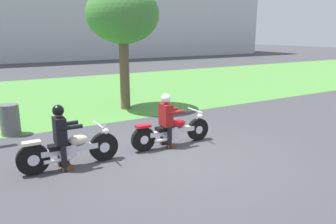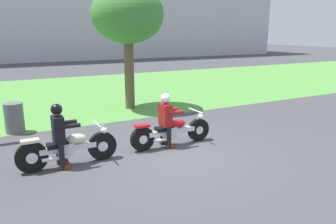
{
  "view_description": "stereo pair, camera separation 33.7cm",
  "coord_description": "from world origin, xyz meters",
  "px_view_note": "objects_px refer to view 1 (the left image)",
  "views": [
    {
      "loc": [
        -3.84,
        -6.15,
        2.83
      ],
      "look_at": [
        0.25,
        0.83,
        0.85
      ],
      "focal_mm": 34.42,
      "sensor_mm": 36.0,
      "label": 1
    },
    {
      "loc": [
        -3.54,
        -6.31,
        2.83
      ],
      "look_at": [
        0.25,
        0.83,
        0.85
      ],
      "focal_mm": 34.42,
      "sensor_mm": 36.0,
      "label": 2
    }
  ],
  "objects_px": {
    "motorcycle_follow": "(70,150)",
    "rider_lead": "(166,116)",
    "tree_roadside": "(123,16)",
    "trash_can": "(10,120)",
    "rider_follow": "(61,132)",
    "motorcycle_lead": "(172,131)"
  },
  "relations": [
    {
      "from": "motorcycle_follow",
      "to": "tree_roadside",
      "type": "distance_m",
      "value": 6.4
    },
    {
      "from": "tree_roadside",
      "to": "trash_can",
      "type": "xyz_separation_m",
      "value": [
        -4.14,
        -1.41,
        -3.01
      ]
    },
    {
      "from": "rider_follow",
      "to": "tree_roadside",
      "type": "height_order",
      "value": "tree_roadside"
    },
    {
      "from": "rider_follow",
      "to": "tree_roadside",
      "type": "relative_size",
      "value": 0.31
    },
    {
      "from": "rider_lead",
      "to": "motorcycle_follow",
      "type": "distance_m",
      "value": 2.48
    },
    {
      "from": "rider_lead",
      "to": "tree_roadside",
      "type": "xyz_separation_m",
      "value": [
        0.79,
        4.52,
        2.65
      ]
    },
    {
      "from": "motorcycle_lead",
      "to": "trash_can",
      "type": "height_order",
      "value": "trash_can"
    },
    {
      "from": "motorcycle_lead",
      "to": "rider_lead",
      "type": "relative_size",
      "value": 1.63
    },
    {
      "from": "tree_roadside",
      "to": "rider_lead",
      "type": "bearing_deg",
      "value": -99.91
    },
    {
      "from": "motorcycle_lead",
      "to": "rider_lead",
      "type": "distance_m",
      "value": 0.46
    },
    {
      "from": "motorcycle_follow",
      "to": "tree_roadside",
      "type": "bearing_deg",
      "value": 54.61
    },
    {
      "from": "motorcycle_follow",
      "to": "motorcycle_lead",
      "type": "bearing_deg",
      "value": 1.48
    },
    {
      "from": "motorcycle_lead",
      "to": "trash_can",
      "type": "distance_m",
      "value": 4.69
    },
    {
      "from": "motorcycle_follow",
      "to": "trash_can",
      "type": "distance_m",
      "value": 3.31
    },
    {
      "from": "motorcycle_lead",
      "to": "tree_roadside",
      "type": "relative_size",
      "value": 0.5
    },
    {
      "from": "rider_lead",
      "to": "rider_follow",
      "type": "bearing_deg",
      "value": -178.51
    },
    {
      "from": "motorcycle_follow",
      "to": "rider_follow",
      "type": "height_order",
      "value": "rider_follow"
    },
    {
      "from": "rider_lead",
      "to": "motorcycle_lead",
      "type": "bearing_deg",
      "value": -0.86
    },
    {
      "from": "motorcycle_follow",
      "to": "rider_lead",
      "type": "bearing_deg",
      "value": 1.65
    },
    {
      "from": "tree_roadside",
      "to": "rider_follow",
      "type": "bearing_deg",
      "value": -126.47
    },
    {
      "from": "tree_roadside",
      "to": "trash_can",
      "type": "distance_m",
      "value": 5.31
    },
    {
      "from": "rider_lead",
      "to": "tree_roadside",
      "type": "relative_size",
      "value": 0.3
    }
  ]
}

